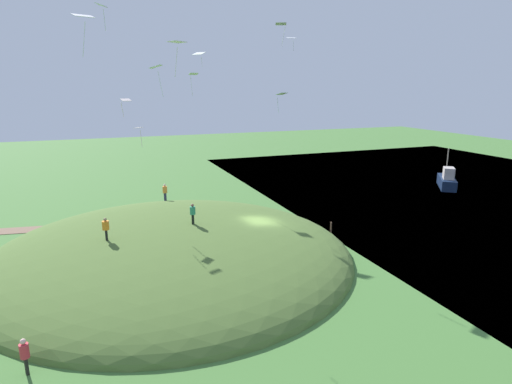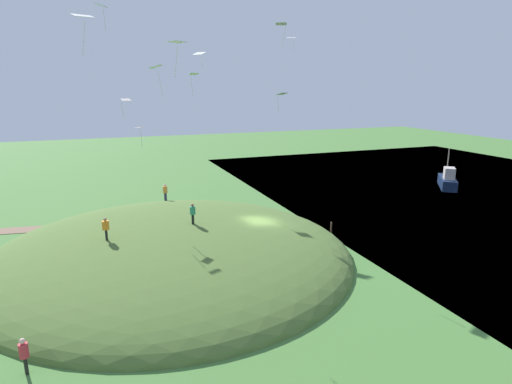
{
  "view_description": "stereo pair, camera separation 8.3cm",
  "coord_description": "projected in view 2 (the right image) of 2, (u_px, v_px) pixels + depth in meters",
  "views": [
    {
      "loc": [
        11.87,
        29.79,
        12.13
      ],
      "look_at": [
        0.64,
        0.49,
        4.3
      ],
      "focal_mm": 29.5,
      "sensor_mm": 36.0,
      "label": 1
    },
    {
      "loc": [
        11.8,
        29.82,
        12.13
      ],
      "look_at": [
        0.64,
        0.49,
        4.3
      ],
      "focal_mm": 29.5,
      "sensor_mm": 36.0,
      "label": 2
    }
  ],
  "objects": [
    {
      "name": "kite_9",
      "position": [
        199.0,
        54.0,
        40.89
      ],
      "size": [
        1.36,
        1.42,
        1.42
      ],
      "color": "white"
    },
    {
      "name": "kite_4",
      "position": [
        194.0,
        75.0,
        41.77
      ],
      "size": [
        0.9,
        0.63,
        2.26
      ],
      "color": "silver"
    },
    {
      "name": "kite_3",
      "position": [
        126.0,
        101.0,
        32.6
      ],
      "size": [
        0.86,
        0.71,
        1.42
      ],
      "color": "white"
    },
    {
      "name": "kite_6",
      "position": [
        281.0,
        25.0,
        36.48
      ],
      "size": [
        1.11,
        0.96,
        1.97
      ],
      "color": "white"
    },
    {
      "name": "kite_1",
      "position": [
        83.0,
        18.0,
        20.6
      ],
      "size": [
        1.15,
        0.96,
        2.05
      ],
      "color": "white"
    },
    {
      "name": "person_walking_path",
      "position": [
        106.0,
        226.0,
        28.52
      ],
      "size": [
        0.51,
        0.51,
        1.58
      ],
      "rotation": [
        0.0,
        0.0,
        4.83
      ],
      "color": "black",
      "rests_on": "grass_hill"
    },
    {
      "name": "ground_plane",
      "position": [
        261.0,
        241.0,
        34.05
      ],
      "size": [
        160.0,
        160.0,
        0.0
      ],
      "primitive_type": "plane",
      "color": "#447333"
    },
    {
      "name": "kite_0",
      "position": [
        281.0,
        95.0,
        31.4
      ],
      "size": [
        1.0,
        0.87,
        1.55
      ],
      "color": "white"
    },
    {
      "name": "kite_10",
      "position": [
        156.0,
        68.0,
        27.51
      ],
      "size": [
        1.07,
        1.33,
        2.08
      ],
      "color": "white"
    },
    {
      "name": "person_near_shore",
      "position": [
        165.0,
        190.0,
        41.7
      ],
      "size": [
        0.62,
        0.62,
        1.71
      ],
      "rotation": [
        0.0,
        0.0,
        0.7
      ],
      "color": "#282A48",
      "rests_on": "grass_hill"
    },
    {
      "name": "kite_7",
      "position": [
        177.0,
        44.0,
        27.58
      ],
      "size": [
        1.41,
        1.35,
        2.27
      ],
      "color": "white"
    },
    {
      "name": "mooring_post",
      "position": [
        331.0,
        228.0,
        35.82
      ],
      "size": [
        0.14,
        0.14,
        1.0
      ],
      "primitive_type": "cylinder",
      "color": "brown",
      "rests_on": "ground_plane"
    },
    {
      "name": "person_watching_kites",
      "position": [
        193.0,
        211.0,
        31.57
      ],
      "size": [
        0.57,
        0.57,
        1.57
      ],
      "rotation": [
        0.0,
        0.0,
        1.01
      ],
      "color": "black",
      "rests_on": "grass_hill"
    },
    {
      "name": "kite_2",
      "position": [
        292.0,
        38.0,
        44.33
      ],
      "size": [
        1.03,
        0.76,
        1.43
      ],
      "color": "white"
    },
    {
      "name": "boat_on_lake",
      "position": [
        448.0,
        181.0,
        52.08
      ],
      "size": [
        4.75,
        5.42,
        4.69
      ],
      "rotation": [
        0.0,
        0.0,
        0.91
      ],
      "color": "#11203C",
      "rests_on": "lake_water"
    },
    {
      "name": "grass_hill",
      "position": [
        172.0,
        254.0,
        31.49
      ],
      "size": [
        26.59,
        27.07,
        4.22
      ],
      "primitive_type": "ellipsoid",
      "color": "#4B672D",
      "rests_on": "ground_plane"
    },
    {
      "name": "kite_5",
      "position": [
        139.0,
        129.0,
        31.96
      ],
      "size": [
        0.83,
        0.79,
        1.53
      ],
      "color": "#F5DBD2"
    },
    {
      "name": "kite_8",
      "position": [
        101.0,
        7.0,
        25.35
      ],
      "size": [
        0.78,
        0.94,
        1.54
      ],
      "color": "silver"
    },
    {
      "name": "person_on_hilltop",
      "position": [
        24.0,
        352.0,
        18.06
      ],
      "size": [
        0.51,
        0.51,
        1.73
      ],
      "rotation": [
        0.0,
        0.0,
        1.97
      ],
      "color": "black",
      "rests_on": "ground_plane"
    }
  ]
}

